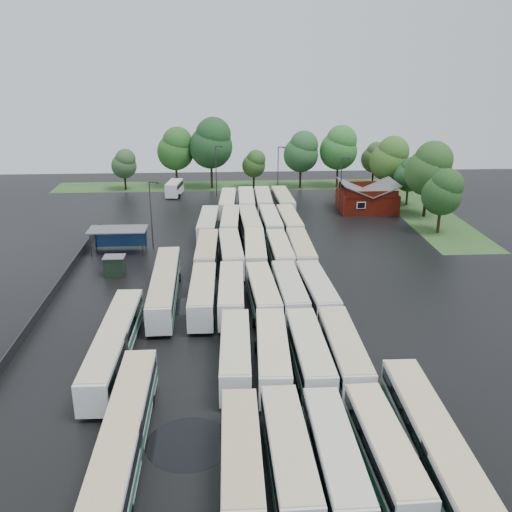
{
  "coord_description": "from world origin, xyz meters",
  "views": [
    {
      "loc": [
        -1.94,
        -56.96,
        27.14
      ],
      "look_at": [
        2.0,
        12.0,
        2.5
      ],
      "focal_mm": 40.0,
      "sensor_mm": 36.0,
      "label": 1
    }
  ],
  "objects": [
    {
      "name": "brick_building",
      "position": [
        24.0,
        42.77,
        1.87
      ],
      "size": [
        10.07,
        8.6,
        5.39
      ],
      "color": "maroon",
      "rests_on": "ground"
    },
    {
      "name": "bus_r3c4",
      "position": [
        8.22,
        14.93,
        1.94
      ],
      "size": [
        2.71,
        12.68,
        3.53
      ],
      "rotation": [
        0.0,
        0.0,
        -0.0
      ],
      "color": "silver",
      "rests_on": "ground"
    },
    {
      "name": "bus_r5c1",
      "position": [
        -1.32,
        41.68,
        1.9
      ],
      "size": [
        3.25,
        12.52,
        3.45
      ],
      "rotation": [
        0.0,
        0.0,
        -0.05
      ],
      "color": "silver",
      "rests_on": "ground"
    },
    {
      "name": "artic_bus_west_b",
      "position": [
        -8.98,
        3.96,
        1.97
      ],
      "size": [
        3.2,
        19.21,
        3.55
      ],
      "rotation": [
        0.0,
        0.0,
        0.03
      ],
      "color": "silver",
      "rests_on": "ground"
    },
    {
      "name": "lamp_post_ne",
      "position": [
        18.8,
        40.93,
        5.84
      ],
      "size": [
        1.55,
        0.3,
        10.06
      ],
      "color": "#2D2D30",
      "rests_on": "ground"
    },
    {
      "name": "bus_r4c3",
      "position": [
        5.24,
        28.61,
        1.93
      ],
      "size": [
        3.0,
        12.68,
        3.51
      ],
      "rotation": [
        0.0,
        0.0,
        0.03
      ],
      "color": "silver",
      "rests_on": "ground"
    },
    {
      "name": "bus_r5c4",
      "position": [
        8.53,
        41.86,
        1.98
      ],
      "size": [
        3.21,
        13.04,
        3.61
      ],
      "rotation": [
        0.0,
        0.0,
        0.04
      ],
      "color": "silver",
      "rests_on": "ground"
    },
    {
      "name": "bus_r1c4",
      "position": [
        8.42,
        -12.54,
        1.99
      ],
      "size": [
        2.85,
        13.01,
        3.62
      ],
      "rotation": [
        0.0,
        0.0,
        -0.01
      ],
      "color": "silver",
      "rests_on": "ground"
    },
    {
      "name": "bus_r3c0",
      "position": [
        -4.4,
        15.1,
        1.92
      ],
      "size": [
        2.98,
        12.61,
        3.49
      ],
      "rotation": [
        0.0,
        0.0,
        -0.03
      ],
      "color": "silver",
      "rests_on": "ground"
    },
    {
      "name": "bus_r3c3",
      "position": [
        5.4,
        14.87,
        1.88
      ],
      "size": [
        2.87,
        12.32,
        3.42
      ],
      "rotation": [
        0.0,
        0.0,
        0.02
      ],
      "color": "silver",
      "rests_on": "ground"
    },
    {
      "name": "puddle_4",
      "position": [
        13.23,
        -19.7,
        0.0
      ],
      "size": [
        3.89,
        3.89,
        0.01
      ],
      "primitive_type": "cylinder",
      "color": "black",
      "rests_on": "ground"
    },
    {
      "name": "bus_r0c3",
      "position": [
        5.05,
        -26.32,
        1.9
      ],
      "size": [
        2.7,
        12.42,
        3.45
      ],
      "rotation": [
        0.0,
        0.0,
        0.0
      ],
      "color": "silver",
      "rests_on": "ground"
    },
    {
      "name": "bus_r4c1",
      "position": [
        -1.09,
        28.74,
        1.92
      ],
      "size": [
        3.26,
        12.62,
        3.48
      ],
      "rotation": [
        0.0,
        0.0,
        -0.05
      ],
      "color": "silver",
      "rests_on": "ground"
    },
    {
      "name": "grass_strip_east",
      "position": [
        34.0,
        42.8,
        0.01
      ],
      "size": [
        10.0,
        50.0,
        0.01
      ],
      "primitive_type": "cube",
      "color": "#2B4E1E",
      "rests_on": "ground"
    },
    {
      "name": "bus_r3c2",
      "position": [
        2.06,
        15.07,
        1.97
      ],
      "size": [
        3.12,
        12.92,
        3.58
      ],
      "rotation": [
        0.0,
        0.0,
        -0.03
      ],
      "color": "silver",
      "rests_on": "ground"
    },
    {
      "name": "ground",
      "position": [
        0.0,
        0.0,
        0.0
      ],
      "size": [
        160.0,
        160.0,
        0.0
      ],
      "primitive_type": "plane",
      "color": "black",
      "rests_on": "ground"
    },
    {
      "name": "bus_r5c3",
      "position": [
        5.05,
        42.28,
        1.94
      ],
      "size": [
        2.84,
        12.7,
        3.53
      ],
      "rotation": [
        0.0,
        0.0,
        -0.01
      ],
      "color": "silver",
      "rests_on": "ground"
    },
    {
      "name": "bus_r2c2",
      "position": [
        2.13,
        0.9,
        1.95
      ],
      "size": [
        3.34,
        12.83,
        3.54
      ],
      "rotation": [
        0.0,
        0.0,
        0.05
      ],
      "color": "silver",
      "rests_on": "ground"
    },
    {
      "name": "puddle_3",
      "position": [
        5.04,
        -0.95,
        0.0
      ],
      "size": [
        3.15,
        3.15,
        0.01
      ],
      "primitive_type": "cylinder",
      "color": "black",
      "rests_on": "ground"
    },
    {
      "name": "tree_north_0",
      "position": [
        -22.45,
        61.91,
        5.56
      ],
      "size": [
        5.22,
        5.22,
        8.65
      ],
      "color": "black",
      "rests_on": "ground"
    },
    {
      "name": "bus_r0c1",
      "position": [
        -1.16,
        -26.05,
        1.88
      ],
      "size": [
        2.71,
        12.3,
        3.42
      ],
      "rotation": [
        0.0,
        0.0,
        -0.01
      ],
      "color": "silver",
      "rests_on": "ground"
    },
    {
      "name": "tree_east_3",
      "position": [
        30.24,
        51.16,
        7.95
      ],
      "size": [
        7.46,
        7.46,
        12.36
      ],
      "color": "black",
      "rests_on": "ground"
    },
    {
      "name": "bus_r5c2",
      "position": [
        1.99,
        41.88,
        1.96
      ],
      "size": [
        2.94,
        12.86,
        3.57
      ],
      "rotation": [
        0.0,
        0.0,
        -0.02
      ],
      "color": "silver",
      "rests_on": "ground"
    },
    {
      "name": "grass_strip_north",
      "position": [
        2.0,
        64.8,
        0.01
      ],
      "size": [
        80.0,
        10.0,
        0.01
      ],
      "primitive_type": "cube",
      "color": "#2B4E1E",
      "rests_on": "ground"
    },
    {
      "name": "artic_bus_west_a",
      "position": [
        -9.28,
        -22.9,
        1.92
      ],
      "size": [
        2.68,
        18.65,
        3.46
      ],
      "rotation": [
        0.0,
        0.0,
        0.0
      ],
      "color": "silver",
      "rests_on": "ground"
    },
    {
      "name": "puddle_1",
      "position": [
        6.21,
        -22.25,
        0.0
      ],
      "size": [
        3.9,
        3.9,
        0.01
      ],
      "primitive_type": "cylinder",
      "color": "black",
      "rests_on": "ground"
    },
    {
      "name": "tree_north_2",
      "position": [
        -4.33,
        62.52,
        9.61
      ],
      "size": [
        9.01,
        9.01,
        14.92
      ],
      "color": "black",
      "rests_on": "ground"
    },
    {
      "name": "tree_north_1",
      "position": [
        -11.86,
        64.23,
        8.23
      ],
      "size": [
        7.72,
        7.72,
        12.79
      ],
      "color": "black",
      "rests_on": "ground"
    },
    {
      "name": "tree_north_4",
      "position": [
        14.44,
        61.59,
        7.8
      ],
      "size": [
        7.32,
        7.32,
        12.12
      ],
      "color": "black",
      "rests_on": "ground"
    },
    {
      "name": "bus_r4c4",
      "position": [
        8.23,
        28.59,
        1.91
      ],
      "size": [
        3.07,
        12.56,
        3.47
      ],
      "rotation": [
        0.0,
        0.0,
        0.03
      ],
      "color": "silver",
      "rests_on": "ground"
    },
    {
      "name": "bus_r2c4",
      "position": [
        8.22,
        1.09,
        1.95
      ],
      "size": [
        3.27,
        12.82,
        3.54
      ],
      "rotation": [
        0.0,
        0.0,
        0.05
      ],
      "color": "silver",
      "rests_on": "ground"
    },
    {
      "name": "tree_east_2",
      "position": [
        32.69,
        46.13,
        5.91
      ],
      "size": [
        5.54,
        5.54,
        9.18
      ],
      "color": "#342718",
      "rests_on": "ground"
    },
    {
      "name": "puddle_0",
      "position": [
        -4.9,
        -21.83,
        0.0
      ],
      "size": [
        6.42,
        6.42,
        0.01
      ],
      "primitive_type": "cylinder",
      "color": "black",
      "rests_on": "ground"
    },
    {
      "name": "bus_r2c1",
      "position": [
        -1.36,
        1.19,
        1.96
      ],
      "size": [
        3.03,
        12.87,
        3.57
      ],
      "rotation": [
        0.0,
        0.0,
        -0.02
      ],
      "color": "silver",
      "rests_on": "ground"
    },
    {
      "name": "tree_north_6",
      "position": [
        30.73,
        64.31,
        5.98
      ],
      "size": [
        5.61,
        5.61,
        9.3
      ],
      "color": "black",
      "rests_on": "ground"
    },
    {
      "name": "bus_r4c0",
      "position": [
        -4.51,
        28.22,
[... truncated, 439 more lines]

